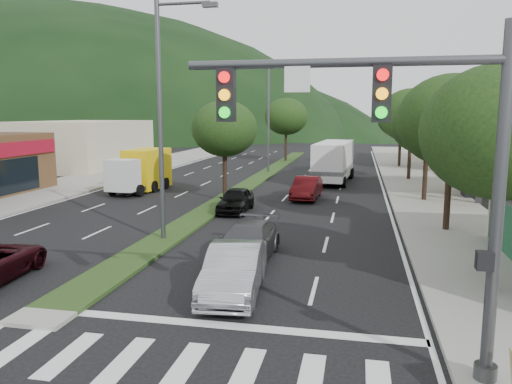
% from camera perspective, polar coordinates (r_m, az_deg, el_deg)
% --- Properties ---
extents(ground, '(160.00, 160.00, 0.00)m').
position_cam_1_polar(ground, '(14.92, -22.41, -12.72)').
color(ground, black).
rests_on(ground, ground).
extents(sidewalk_right, '(5.00, 90.00, 0.15)m').
position_cam_1_polar(sidewalk_right, '(37.05, 18.48, 0.32)').
color(sidewalk_right, gray).
rests_on(sidewalk_right, ground).
extents(sidewalk_left, '(6.00, 90.00, 0.15)m').
position_cam_1_polar(sidewalk_left, '(42.35, -18.21, 1.37)').
color(sidewalk_left, gray).
rests_on(sidewalk_left, ground).
extents(median, '(1.60, 56.00, 0.12)m').
position_cam_1_polar(median, '(40.55, 0.15, 1.48)').
color(median, '#213B15').
rests_on(median, ground).
extents(traffic_signal, '(6.12, 0.40, 7.00)m').
position_cam_1_polar(traffic_signal, '(9.93, 17.55, 4.54)').
color(traffic_signal, '#47494C').
rests_on(traffic_signal, ground).
extents(bldg_left_far, '(9.00, 14.00, 4.60)m').
position_cam_1_polar(bldg_left_far, '(52.91, -19.16, 5.17)').
color(bldg_left_far, beige).
rests_on(bldg_left_far, ground).
extents(bldg_right_far, '(10.00, 16.00, 5.20)m').
position_cam_1_polar(bldg_right_far, '(56.64, 23.45, 5.45)').
color(bldg_right_far, beige).
rests_on(bldg_right_far, ground).
extents(hill_far, '(176.00, 132.00, 82.00)m').
position_cam_1_polar(hill_far, '(150.04, -24.43, 6.13)').
color(hill_far, black).
rests_on(hill_far, ground).
extents(tree_r_a, '(4.60, 4.60, 6.63)m').
position_cam_1_polar(tree_r_a, '(15.91, 26.32, 6.17)').
color(tree_r_a, black).
rests_on(tree_r_a, sidewalk_right).
extents(tree_r_b, '(4.80, 4.80, 6.94)m').
position_cam_1_polar(tree_r_b, '(23.73, 21.52, 7.61)').
color(tree_r_b, black).
rests_on(tree_r_b, sidewalk_right).
extents(tree_r_c, '(4.40, 4.40, 6.48)m').
position_cam_1_polar(tree_r_c, '(31.65, 19.05, 7.40)').
color(tree_r_c, black).
rests_on(tree_r_c, sidewalk_right).
extents(tree_r_d, '(5.00, 5.00, 7.17)m').
position_cam_1_polar(tree_r_d, '(41.59, 17.34, 8.34)').
color(tree_r_d, black).
rests_on(tree_r_d, sidewalk_right).
extents(tree_r_e, '(4.60, 4.60, 6.71)m').
position_cam_1_polar(tree_r_e, '(51.55, 16.25, 8.11)').
color(tree_r_e, black).
rests_on(tree_r_e, sidewalk_right).
extents(tree_med_near, '(4.00, 4.00, 6.02)m').
position_cam_1_polar(tree_med_near, '(30.48, -3.63, 7.23)').
color(tree_med_near, black).
rests_on(tree_med_near, median).
extents(tree_med_far, '(4.80, 4.80, 6.94)m').
position_cam_1_polar(tree_med_far, '(55.97, 3.46, 8.60)').
color(tree_med_far, black).
rests_on(tree_med_far, median).
extents(streetlight_near, '(2.60, 0.25, 10.00)m').
position_cam_1_polar(streetlight_near, '(20.91, -10.42, 9.48)').
color(streetlight_near, '#47494C').
rests_on(streetlight_near, ground).
extents(streetlight_mid, '(2.60, 0.25, 10.00)m').
position_cam_1_polar(streetlight_mid, '(45.08, 1.70, 9.26)').
color(streetlight_mid, '#47494C').
rests_on(streetlight_mid, ground).
extents(sedan_silver, '(1.95, 4.55, 1.46)m').
position_cam_1_polar(sedan_silver, '(15.05, -2.51, -8.89)').
color(sedan_silver, '#ABADB2').
rests_on(sedan_silver, ground).
extents(car_queue_a, '(1.65, 3.92, 1.32)m').
position_cam_1_polar(car_queue_a, '(27.28, -2.34, -0.92)').
color(car_queue_a, black).
rests_on(car_queue_a, ground).
extents(car_queue_b, '(1.94, 4.66, 1.34)m').
position_cam_1_polar(car_queue_b, '(18.40, -1.01, -5.74)').
color(car_queue_b, '#48484C').
rests_on(car_queue_b, ground).
extents(car_queue_c, '(1.72, 4.34, 1.40)m').
position_cam_1_polar(car_queue_c, '(31.57, 5.81, 0.47)').
color(car_queue_c, '#530D11').
rests_on(car_queue_c, ground).
extents(car_queue_d, '(2.08, 4.48, 1.24)m').
position_cam_1_polar(car_queue_d, '(38.24, 8.30, 1.78)').
color(car_queue_d, black).
rests_on(car_queue_d, ground).
extents(box_truck, '(2.65, 5.97, 2.87)m').
position_cam_1_polar(box_truck, '(35.42, -12.88, 2.28)').
color(box_truck, silver).
rests_on(box_truck, ground).
extents(motorhome, '(3.13, 8.34, 3.14)m').
position_cam_1_polar(motorhome, '(39.67, 8.88, 3.55)').
color(motorhome, silver).
rests_on(motorhome, ground).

